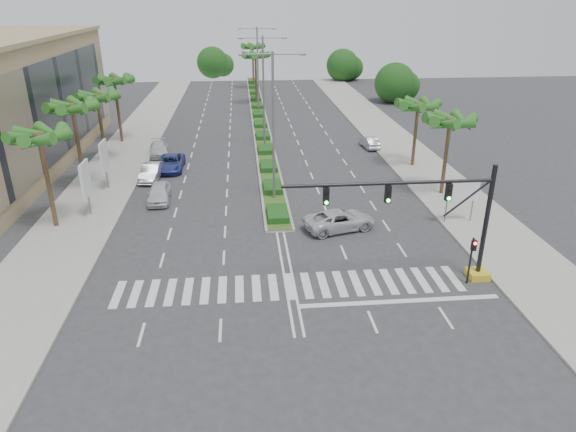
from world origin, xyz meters
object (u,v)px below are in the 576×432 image
object	(u,v)px
car_parked_a	(159,193)
car_parked_c	(171,163)
car_crossing	(340,220)
car_parked_d	(159,149)
car_parked_b	(151,172)
car_right	(370,142)

from	to	relation	value
car_parked_a	car_parked_c	xyz separation A→B (m)	(0.01, 8.39, -0.03)
car_parked_a	car_crossing	world-z (taller)	car_parked_a
car_parked_c	car_parked_d	size ratio (longest dim) A/B	1.11
car_parked_a	car_parked_b	world-z (taller)	car_parked_b
car_parked_a	car_crossing	size ratio (longest dim) A/B	0.82
car_parked_d	car_crossing	world-z (taller)	car_crossing
car_parked_d	car_parked_a	bearing A→B (deg)	-89.99
car_parked_d	car_crossing	distance (m)	26.10
car_parked_a	car_parked_b	bearing A→B (deg)	101.94
car_parked_a	car_parked_d	size ratio (longest dim) A/B	0.94
car_parked_a	car_parked_b	size ratio (longest dim) A/B	0.96
car_parked_a	car_right	xyz separation A→B (m)	(21.37, 14.45, -0.11)
car_parked_b	car_right	distance (m)	24.47
car_parked_a	car_crossing	xyz separation A→B (m)	(13.96, -6.90, -0.01)
car_crossing	car_parked_d	bearing A→B (deg)	22.04
car_parked_b	car_parked_d	distance (m)	8.16
car_parked_a	car_parked_c	world-z (taller)	car_parked_a
car_crossing	car_right	size ratio (longest dim) A/B	1.37
car_parked_b	car_parked_d	size ratio (longest dim) A/B	0.98
car_crossing	car_right	xyz separation A→B (m)	(7.41, 21.36, -0.10)
car_parked_c	car_parked_d	xyz separation A→B (m)	(-1.92, 5.43, -0.04)
car_parked_c	car_parked_d	distance (m)	5.76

